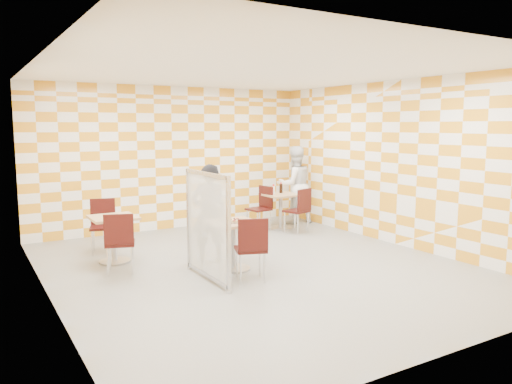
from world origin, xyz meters
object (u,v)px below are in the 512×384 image
chair_main_front (252,244)px  chair_second_front (300,207)px  chair_empty_near (120,238)px  partition (207,226)px  chair_empty_far (103,221)px  chair_second_side (262,204)px  man_dark (209,213)px  sport_bottle (274,190)px  empty_table (114,231)px  second_table (281,205)px  man_white (295,185)px  main_table (234,237)px  soda_bottle (281,188)px

chair_main_front → chair_second_front: 3.35m
chair_empty_near → partition: size_ratio=0.60×
chair_empty_far → chair_second_side: bearing=2.8°
chair_empty_near → man_dark: bearing=0.3°
chair_second_front → chair_empty_near: size_ratio=1.00×
chair_main_front → sport_bottle: bearing=52.6°
empty_table → partition: size_ratio=0.48×
chair_second_front → second_table: bearing=96.6°
chair_empty_far → man_white: 4.39m
main_table → chair_empty_far: (-1.44, 2.12, 0.04)m
second_table → chair_empty_near: size_ratio=0.81×
partition → chair_second_side: bearing=46.1°
empty_table → partition: (0.88, -1.63, 0.28)m
chair_second_side → chair_empty_near: size_ratio=1.00×
main_table → man_dark: 0.71m
man_dark → soda_bottle: size_ratio=6.87×
empty_table → sport_bottle: bearing=14.5°
man_white → chair_empty_far: bearing=12.9°
sport_bottle → chair_second_side: bearing=-178.3°
sport_bottle → soda_bottle: 0.20m
chair_second_front → partition: bearing=-147.6°
chair_second_side → man_white: man_white is taller
chair_second_side → sport_bottle: 0.41m
chair_empty_near → chair_empty_far: 1.50m
chair_main_front → chair_second_side: size_ratio=1.00×
second_table → main_table: bearing=-136.4°
partition → sport_bottle: bearing=43.0°
empty_table → chair_main_front: 2.45m
man_dark → main_table: bearing=110.2°
empty_table → chair_second_front: size_ratio=0.81×
partition → sport_bottle: size_ratio=7.75×
empty_table → man_white: bearing=15.4°
partition → second_table: bearing=40.7°
chair_second_front → chair_empty_far: same height
man_white → soda_bottle: bearing=32.7°
main_table → chair_main_front: (-0.08, -0.67, 0.04)m
chair_second_side → chair_empty_near: bearing=-154.4°
chair_empty_near → man_dark: (1.45, 0.01, 0.25)m
main_table → chair_empty_far: size_ratio=0.81×
empty_table → chair_second_front: 3.85m
chair_second_side → chair_empty_far: same height
chair_main_front → chair_empty_near: (-1.48, 1.30, 0.00)m
empty_table → sport_bottle: sport_bottle is taller
man_white → empty_table: bearing=22.6°
man_dark → partition: bearing=73.8°
chair_main_front → chair_empty_near: 1.97m
chair_main_front → sport_bottle: (2.27, 2.97, 0.29)m
chair_second_side → man_dark: man_dark is taller
man_dark → second_table: bearing=-136.5°
empty_table → chair_empty_far: bearing=88.6°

